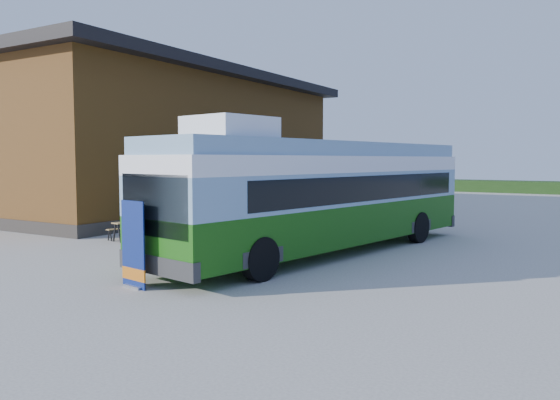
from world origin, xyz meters
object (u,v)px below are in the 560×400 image
Objects in this scene: picnic_table at (128,227)px; person_b at (201,206)px; slurry_tanker at (324,186)px; bus at (325,192)px; person_a at (236,215)px; banner at (133,253)px.

person_b reaches higher than picnic_table.
person_b is at bearing -110.64° from slurry_tanker.
bus is 8.81m from person_b.
slurry_tanker is at bearing 50.05° from person_a.
picnic_table is at bearing 21.03° from person_b.
picnic_table is (-7.02, -1.34, -1.37)m from bus.
bus is 9.40× the size of picnic_table.
person_a is at bearing 119.74° from banner.
bus is at bearing -85.70° from slurry_tanker.
person_a is (2.68, 2.81, 0.32)m from picnic_table.
bus reaches higher than person_b.
bus is 8.10× the size of person_b.
banner is at bearing -93.82° from bus.
banner is 1.21× the size of person_b.
person_a is at bearing 171.85° from bus.
picnic_table is 0.86× the size of person_b.
bus is 7.28m from picnic_table.
slurry_tanker is at bearing 116.39° from banner.
person_b is (-0.87, 5.12, 0.30)m from picnic_table.
slurry_tanker is (-6.50, 22.99, 0.38)m from banner.
picnic_table is at bearing -108.19° from slurry_tanker.
slurry_tanker is at bearing -167.49° from person_b.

